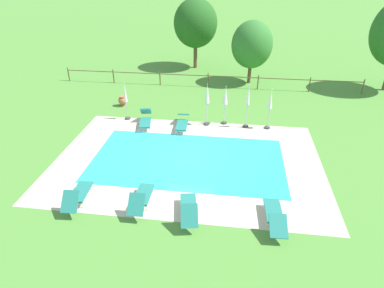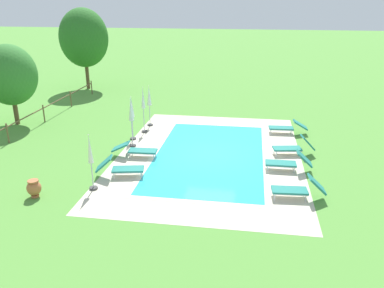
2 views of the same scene
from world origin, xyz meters
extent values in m
plane|color=#518E38|center=(0.00, 0.00, 0.00)|extent=(160.00, 160.00, 0.00)
cube|color=beige|center=(0.00, 0.00, 0.00)|extent=(12.49, 8.46, 0.01)
cube|color=#2DB7C6|center=(0.00, 0.00, 0.01)|extent=(9.01, 4.98, 0.01)
cube|color=beige|center=(0.00, 2.61, 0.01)|extent=(9.49, 0.24, 0.01)
cube|color=beige|center=(0.00, -2.61, 0.01)|extent=(9.49, 0.24, 0.01)
cube|color=beige|center=(4.63, 0.00, 0.01)|extent=(0.24, 4.98, 0.01)
cube|color=beige|center=(-4.63, 0.00, 0.01)|extent=(0.24, 4.98, 0.01)
cube|color=#237A70|center=(-0.77, 3.03, 0.32)|extent=(0.66, 1.33, 0.07)
cube|color=#237A70|center=(-0.82, 4.06, 0.50)|extent=(0.64, 0.82, 0.43)
cube|color=silver|center=(-0.77, 3.03, 0.26)|extent=(0.63, 1.30, 0.04)
cylinder|color=silver|center=(-0.49, 2.49, 0.14)|extent=(0.04, 0.04, 0.28)
cylinder|color=silver|center=(-1.00, 2.47, 0.14)|extent=(0.04, 0.04, 0.28)
cylinder|color=silver|center=(-0.54, 3.60, 0.14)|extent=(0.04, 0.04, 0.28)
cylinder|color=silver|center=(-1.05, 3.57, 0.14)|extent=(0.04, 0.04, 0.28)
cube|color=#237A70|center=(-1.28, -3.20, 0.32)|extent=(0.61, 1.31, 0.07)
cube|color=#237A70|center=(-1.28, -4.16, 0.60)|extent=(0.61, 0.67, 0.62)
cube|color=silver|center=(-1.28, -3.20, 0.26)|extent=(0.58, 1.28, 0.04)
cylinder|color=silver|center=(-1.54, -2.65, 0.14)|extent=(0.04, 0.04, 0.28)
cylinder|color=silver|center=(-1.03, -2.65, 0.14)|extent=(0.04, 0.04, 0.28)
cylinder|color=silver|center=(-1.53, -3.76, 0.14)|extent=(0.04, 0.04, 0.28)
cylinder|color=silver|center=(-1.02, -3.75, 0.14)|extent=(0.04, 0.04, 0.28)
cube|color=#237A70|center=(-2.86, 3.08, 0.32)|extent=(0.85, 1.39, 0.07)
cube|color=#237A70|center=(-3.05, 4.02, 0.59)|extent=(0.72, 0.78, 0.61)
cube|color=silver|center=(-2.86, 3.08, 0.26)|extent=(0.81, 1.36, 0.04)
cylinder|color=silver|center=(-2.50, 2.59, 0.14)|extent=(0.04, 0.04, 0.28)
cylinder|color=silver|center=(-3.00, 2.49, 0.14)|extent=(0.04, 0.04, 0.28)
cylinder|color=silver|center=(-2.72, 3.67, 0.14)|extent=(0.04, 0.04, 0.28)
cylinder|color=silver|center=(-3.22, 3.57, 0.14)|extent=(0.04, 0.04, 0.28)
cube|color=#237A70|center=(-3.78, -3.38, 0.32)|extent=(0.69, 1.34, 0.07)
cube|color=#237A70|center=(-3.72, -4.33, 0.60)|extent=(0.64, 0.70, 0.63)
cube|color=silver|center=(-3.78, -3.38, 0.26)|extent=(0.66, 1.31, 0.04)
cylinder|color=silver|center=(-4.08, -2.84, 0.14)|extent=(0.04, 0.04, 0.28)
cylinder|color=silver|center=(-3.57, -2.81, 0.14)|extent=(0.04, 0.04, 0.28)
cylinder|color=silver|center=(-4.00, -3.95, 0.14)|extent=(0.04, 0.04, 0.28)
cylinder|color=silver|center=(-3.49, -3.91, 0.14)|extent=(0.04, 0.04, 0.28)
cube|color=#237A70|center=(0.55, -3.60, 0.32)|extent=(0.82, 1.38, 0.07)
cube|color=#237A70|center=(0.72, -4.53, 0.62)|extent=(0.70, 0.73, 0.66)
cube|color=silver|center=(0.55, -3.60, 0.26)|extent=(0.78, 1.35, 0.04)
cylinder|color=silver|center=(0.21, -3.11, 0.14)|extent=(0.04, 0.04, 0.28)
cylinder|color=silver|center=(0.71, -3.02, 0.14)|extent=(0.04, 0.04, 0.28)
cylinder|color=silver|center=(0.40, -4.19, 0.14)|extent=(0.04, 0.04, 0.28)
cylinder|color=silver|center=(0.90, -4.10, 0.14)|extent=(0.04, 0.04, 0.28)
cube|color=#237A70|center=(3.68, -3.51, 0.32)|extent=(0.67, 1.33, 0.07)
cube|color=#237A70|center=(3.74, -4.52, 0.53)|extent=(0.64, 0.79, 0.48)
cube|color=silver|center=(3.68, -3.51, 0.26)|extent=(0.64, 1.30, 0.04)
cylinder|color=silver|center=(3.39, -2.97, 0.14)|extent=(0.04, 0.04, 0.28)
cylinder|color=silver|center=(3.90, -2.94, 0.14)|extent=(0.04, 0.04, 0.28)
cylinder|color=silver|center=(3.46, -4.07, 0.14)|extent=(0.04, 0.04, 0.28)
cylinder|color=silver|center=(3.96, -4.05, 0.14)|extent=(0.04, 0.04, 0.28)
cylinder|color=#383838|center=(3.96, 3.91, 0.04)|extent=(0.32, 0.32, 0.08)
cylinder|color=#B2B5B7|center=(3.96, 3.91, 0.61)|extent=(0.04, 0.04, 1.22)
cone|color=white|center=(3.96, 3.91, 1.76)|extent=(0.26, 0.26, 1.09)
sphere|color=white|center=(3.96, 3.91, 2.33)|extent=(0.05, 0.05, 0.05)
cylinder|color=#383838|center=(1.52, 4.20, 0.04)|extent=(0.32, 0.32, 0.08)
cylinder|color=#B2B5B7|center=(1.52, 4.20, 0.61)|extent=(0.04, 0.04, 1.22)
cone|color=white|center=(1.52, 4.20, 1.74)|extent=(0.28, 0.28, 1.03)
sphere|color=white|center=(1.52, 4.20, 2.27)|extent=(0.05, 0.05, 0.05)
cylinder|color=#383838|center=(-4.21, 4.05, 0.04)|extent=(0.32, 0.32, 0.08)
cylinder|color=#B2B5B7|center=(-4.21, 4.05, 0.56)|extent=(0.04, 0.04, 1.11)
cone|color=white|center=(-4.21, 4.05, 1.66)|extent=(0.20, 0.20, 1.09)
sphere|color=white|center=(-4.21, 4.05, 2.23)|extent=(0.05, 0.05, 0.05)
cylinder|color=#383838|center=(2.76, 3.92, 0.04)|extent=(0.32, 0.32, 0.08)
cylinder|color=#B2B5B7|center=(2.76, 3.92, 0.69)|extent=(0.04, 0.04, 1.37)
cone|color=white|center=(2.76, 3.92, 1.93)|extent=(0.21, 0.21, 1.11)
sphere|color=white|center=(2.76, 3.92, 2.50)|extent=(0.05, 0.05, 0.05)
cylinder|color=#383838|center=(0.53, 3.91, 0.04)|extent=(0.32, 0.32, 0.08)
cylinder|color=#B2B5B7|center=(0.53, 3.91, 0.68)|extent=(0.04, 0.04, 1.35)
cone|color=white|center=(0.53, 3.91, 1.89)|extent=(0.25, 0.25, 1.08)
sphere|color=white|center=(0.53, 3.91, 2.45)|extent=(0.05, 0.05, 0.05)
cylinder|color=#B7663D|center=(-5.13, 5.97, 0.04)|extent=(0.29, 0.29, 0.08)
ellipsoid|color=#B7663D|center=(-5.13, 5.97, 0.36)|extent=(0.53, 0.53, 0.56)
cylinder|color=#B7663D|center=(-5.13, 5.97, 0.64)|extent=(0.39, 0.39, 0.06)
cylinder|color=brown|center=(-10.88, 10.31, 0.53)|extent=(0.08, 0.08, 1.05)
cylinder|color=brown|center=(-7.25, 10.31, 0.53)|extent=(0.08, 0.08, 1.05)
cylinder|color=brown|center=(-3.61, 10.31, 0.53)|extent=(0.08, 0.08, 1.05)
cylinder|color=brown|center=(0.03, 10.31, 0.53)|extent=(0.08, 0.08, 1.05)
cylinder|color=brown|center=(3.67, 10.31, 0.53)|extent=(0.08, 0.08, 1.05)
cylinder|color=brown|center=(7.31, 10.31, 0.53)|extent=(0.08, 0.08, 1.05)
cylinder|color=brown|center=(10.95, 10.31, 0.53)|extent=(0.08, 0.08, 1.05)
cube|color=brown|center=(0.03, 10.31, 0.85)|extent=(21.83, 0.05, 0.05)
cylinder|color=brown|center=(3.06, 11.69, 0.80)|extent=(0.26, 0.26, 1.60)
ellipsoid|color=#33752D|center=(3.06, 11.69, 2.89)|extent=(2.99, 2.99, 3.42)
cylinder|color=brown|center=(-1.53, 15.19, 1.11)|extent=(0.32, 0.32, 2.23)
ellipsoid|color=#235B1E|center=(-1.53, 15.19, 3.71)|extent=(3.61, 3.61, 3.95)
camera|label=1|loc=(1.94, -13.01, 8.32)|focal=30.59mm
camera|label=2|loc=(-16.99, -1.77, 6.94)|focal=36.44mm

